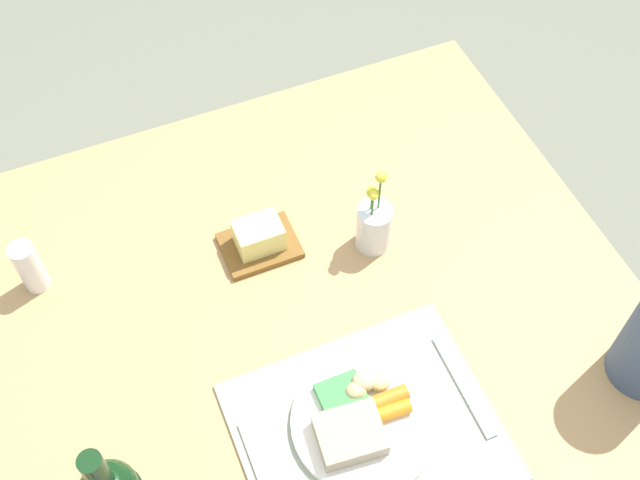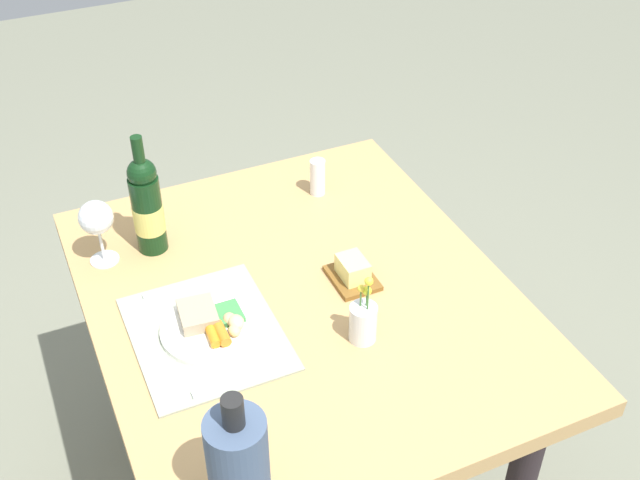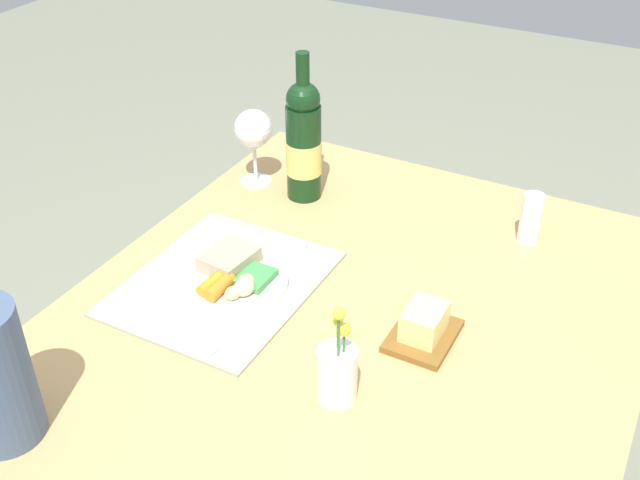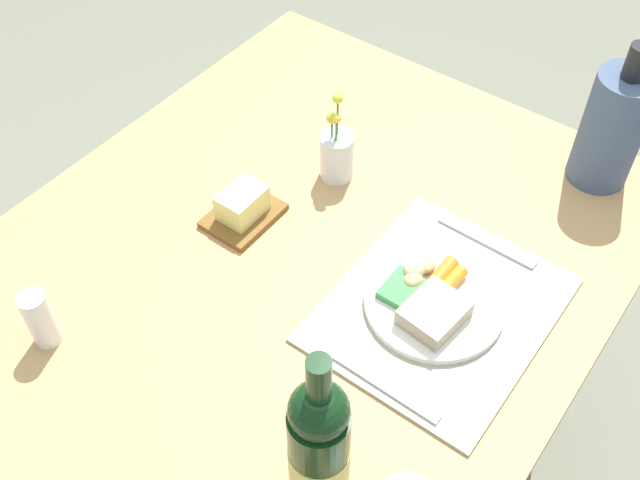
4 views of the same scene
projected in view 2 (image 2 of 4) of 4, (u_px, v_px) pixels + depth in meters
name	position (u px, v px, depth m)	size (l,w,h in m)	color
dining_table	(302.00, 329.00, 1.94)	(1.14, 0.96, 0.77)	tan
placemat	(206.00, 333.00, 1.77)	(0.38, 0.32, 0.01)	#98A089
dinner_plate	(211.00, 325.00, 1.76)	(0.22, 0.22, 0.04)	white
fork	(180.00, 286.00, 1.88)	(0.02, 0.18, 0.01)	silver
knife	(234.00, 382.00, 1.65)	(0.02, 0.18, 0.01)	silver
wine_bottle	(147.00, 206.00, 1.94)	(0.08, 0.08, 0.32)	black
wine_glass	(96.00, 219.00, 1.90)	(0.08, 0.08, 0.17)	white
flower_vase	(363.00, 321.00, 1.73)	(0.06, 0.06, 0.18)	silver
salt_shaker	(318.00, 177.00, 2.17)	(0.04, 0.04, 0.10)	white
butter_dish	(353.00, 273.00, 1.90)	(0.13, 0.10, 0.06)	brown
cooler_bottle	(238.00, 464.00, 1.36)	(0.11, 0.11, 0.28)	#425470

